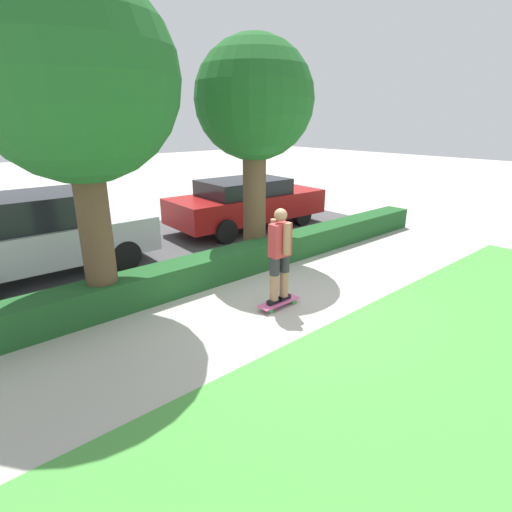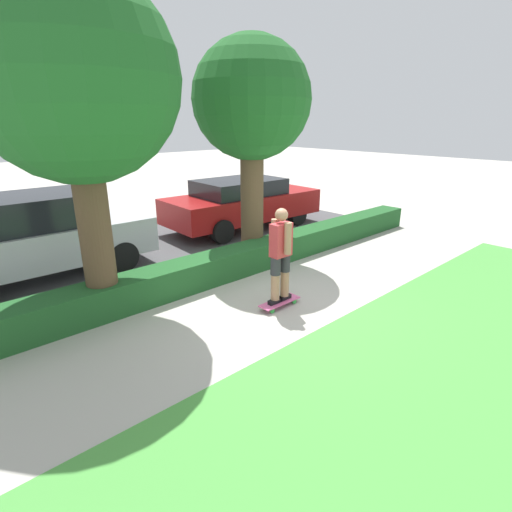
% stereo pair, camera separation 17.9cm
% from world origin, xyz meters
% --- Properties ---
extents(ground_plane, '(60.00, 60.00, 0.00)m').
position_xyz_m(ground_plane, '(0.00, 0.00, 0.00)').
color(ground_plane, '#ADA89E').
extents(grass_lawn_strip, '(12.60, 4.00, 0.01)m').
position_xyz_m(grass_lawn_strip, '(0.00, -3.00, 0.01)').
color(grass_lawn_strip, '#47933D').
rests_on(grass_lawn_strip, ground_plane).
extents(street_asphalt, '(12.60, 5.00, 0.01)m').
position_xyz_m(street_asphalt, '(0.00, 4.20, 0.00)').
color(street_asphalt, '#474749').
rests_on(street_asphalt, ground_plane).
extents(hedge_row, '(12.60, 0.60, 0.54)m').
position_xyz_m(hedge_row, '(0.00, 1.60, 0.27)').
color(hedge_row, '#1E5123').
rests_on(hedge_row, ground_plane).
extents(skateboard, '(0.77, 0.24, 0.10)m').
position_xyz_m(skateboard, '(-0.10, -0.06, 0.08)').
color(skateboard, '#DB5B93').
rests_on(skateboard, ground_plane).
extents(skater_person, '(0.48, 0.41, 1.58)m').
position_xyz_m(skater_person, '(-0.10, -0.06, 0.94)').
color(skater_person, black).
rests_on(skater_person, skateboard).
extents(tree_near, '(2.85, 2.85, 4.94)m').
position_xyz_m(tree_near, '(-2.37, 1.65, 3.46)').
color(tree_near, brown).
rests_on(tree_near, ground_plane).
extents(tree_mid, '(2.39, 2.39, 4.56)m').
position_xyz_m(tree_mid, '(1.17, 2.06, 3.27)').
color(tree_mid, brown).
rests_on(tree_mid, ground_plane).
extents(parked_car_front, '(4.22, 1.92, 1.63)m').
position_xyz_m(parked_car_front, '(-2.63, 4.14, 0.83)').
color(parked_car_front, '#B7B7BC').
rests_on(parked_car_front, ground_plane).
extents(parked_car_middle, '(4.58, 1.97, 1.40)m').
position_xyz_m(parked_car_middle, '(2.77, 4.27, 0.75)').
color(parked_car_middle, maroon).
rests_on(parked_car_middle, ground_plane).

